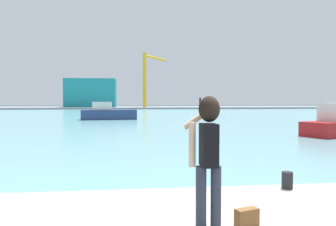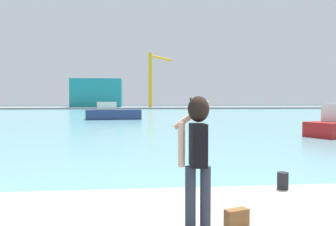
# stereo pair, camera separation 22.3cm
# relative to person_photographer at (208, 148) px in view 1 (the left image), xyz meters

# --- Properties ---
(ground_plane) EXTENTS (220.00, 220.00, 0.00)m
(ground_plane) POSITION_rel_person_photographer_xyz_m (1.09, 50.06, -1.63)
(ground_plane) COLOR #334751
(harbor_water) EXTENTS (140.00, 100.00, 0.02)m
(harbor_water) POSITION_rel_person_photographer_xyz_m (1.09, 52.06, -1.62)
(harbor_water) COLOR #6BA8B2
(harbor_water) RESTS_ON ground_plane
(far_shore_dock) EXTENTS (140.00, 20.00, 0.43)m
(far_shore_dock) POSITION_rel_person_photographer_xyz_m (1.09, 92.06, -1.41)
(far_shore_dock) COLOR gray
(far_shore_dock) RESTS_ON ground_plane
(person_photographer) EXTENTS (0.52, 0.55, 1.74)m
(person_photographer) POSITION_rel_person_photographer_xyz_m (0.00, 0.00, 0.00)
(person_photographer) COLOR #2D3342
(person_photographer) RESTS_ON quay_promenade
(handbag) EXTENTS (0.35, 0.24, 0.24)m
(handbag) POSITION_rel_person_photographer_xyz_m (0.53, -0.02, -0.95)
(handbag) COLOR brown
(handbag) RESTS_ON quay_promenade
(harbor_bollard) EXTENTS (0.21, 0.21, 0.32)m
(harbor_bollard) POSITION_rel_person_photographer_xyz_m (1.98, 1.76, -0.91)
(harbor_bollard) COLOR black
(harbor_bollard) RESTS_ON quay_promenade
(boat_moored) EXTENTS (6.61, 3.20, 2.06)m
(boat_moored) POSITION_rel_person_photographer_xyz_m (-3.51, 35.57, -0.85)
(boat_moored) COLOR navy
(boat_moored) RESTS_ON harbor_water
(warehouse_left) EXTENTS (13.82, 9.52, 7.85)m
(warehouse_left) POSITION_rel_person_photographer_xyz_m (-11.57, 92.26, 2.73)
(warehouse_left) COLOR teal
(warehouse_left) RESTS_ON far_shore_dock
(port_crane) EXTENTS (7.57, 11.00, 15.03)m
(port_crane) POSITION_rel_person_photographer_xyz_m (4.34, 89.61, 8.25)
(port_crane) COLOR yellow
(port_crane) RESTS_ON far_shore_dock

